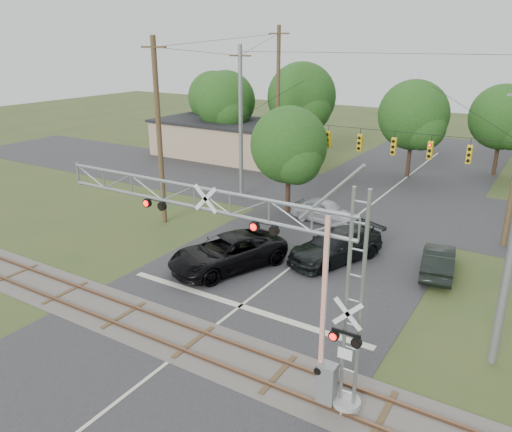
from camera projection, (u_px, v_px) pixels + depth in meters
The scene contains 13 objects.
ground at pixel (161, 368), 18.89m from camera, with size 160.00×160.00×0.00m, color #33451F.
road_main at pixel (286, 271), 26.90m from camera, with size 14.00×90.00×0.02m, color #252528.
road_cross at pixel (374, 203), 38.12m from camera, with size 90.00×12.00×0.02m, color #252528.
railroad_track at pixel (194, 342), 20.48m from camera, with size 90.00×3.20×0.17m.
crossing_gantry at pixel (251, 253), 17.07m from camera, with size 12.95×0.99×7.76m.
traffic_signal_span at pixel (373, 139), 32.60m from camera, with size 19.34×0.36×11.50m.
pickup_black at pixel (228, 252), 26.98m from camera, with size 3.03×6.58×1.83m, color black.
car_dark at pixel (336, 246), 27.93m from camera, with size 2.42×5.96×1.73m, color black.
sedan_silver at pixel (325, 211), 33.88m from camera, with size 1.90×4.71×1.61m, color #ADB0B5.
suv_dark at pixel (438, 261), 26.35m from camera, with size 1.59×4.56×1.50m, color black.
commercial_building at pixel (231, 139), 52.72m from camera, with size 16.37×8.51×3.79m.
utility_poles at pixel (404, 126), 33.01m from camera, with size 25.51×28.30×14.24m.
treeline at pixel (410, 114), 43.79m from camera, with size 56.84×28.50×9.82m.
Camera 1 is at (11.45, -11.60, 11.74)m, focal length 35.00 mm.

